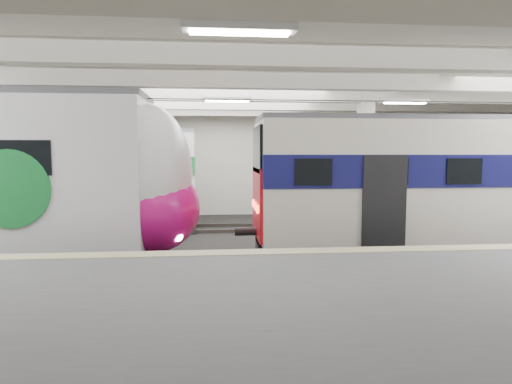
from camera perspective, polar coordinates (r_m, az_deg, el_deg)
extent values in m
cube|color=black|center=(12.58, -3.52, -9.79)|extent=(36.00, 24.00, 0.10)
cube|color=silver|center=(12.38, -3.67, 16.12)|extent=(36.00, 24.00, 0.20)
cube|color=beige|center=(22.16, -4.27, 4.04)|extent=(30.00, 0.10, 5.50)
cube|color=beige|center=(2.22, 3.20, -6.79)|extent=(30.00, 0.10, 5.50)
cube|color=#59595C|center=(6.25, -1.82, -19.95)|extent=(30.00, 7.00, 1.10)
cube|color=beige|center=(9.15, -3.00, -8.04)|extent=(30.00, 0.50, 0.02)
cube|color=beige|center=(15.39, -15.14, 3.34)|extent=(0.50, 0.50, 5.50)
cube|color=beige|center=(16.06, 14.28, 3.44)|extent=(0.50, 0.50, 5.50)
cube|color=beige|center=(12.32, -3.66, 14.75)|extent=(30.00, 18.00, 0.50)
cube|color=#59544C|center=(12.55, -3.52, -9.21)|extent=(30.00, 1.52, 0.16)
cube|color=#59544C|center=(17.93, -4.00, -4.83)|extent=(30.00, 1.52, 0.16)
cylinder|color=black|center=(12.24, -3.65, 12.21)|extent=(30.00, 0.03, 0.03)
cylinder|color=black|center=(17.72, -4.10, 10.05)|extent=(30.00, 0.03, 0.03)
cube|color=white|center=(10.30, -3.36, 14.78)|extent=(26.00, 8.40, 0.12)
ellipsoid|color=white|center=(12.32, -14.08, 2.04)|extent=(2.43, 3.00, 4.03)
ellipsoid|color=#CD1179|center=(12.38, -13.43, -2.13)|extent=(2.58, 3.06, 2.47)
cylinder|color=#177F34|center=(11.72, -30.02, 0.33)|extent=(1.90, 0.06, 1.90)
cube|color=silver|center=(14.29, 26.46, 1.02)|extent=(12.63, 2.77, 3.59)
cube|color=#131454|center=(14.27, 26.53, 2.75)|extent=(12.67, 2.83, 0.87)
cube|color=red|center=(12.28, 0.19, -1.39)|extent=(0.08, 2.35, 1.98)
cube|color=black|center=(12.20, 0.19, 5.67)|extent=(0.08, 2.21, 1.29)
cube|color=#4C4C51|center=(14.30, 26.77, 8.55)|extent=(12.63, 2.16, 0.16)
cube|color=black|center=(14.55, 26.15, -6.64)|extent=(12.63, 1.94, 0.70)
cube|color=white|center=(19.16, -27.75, 1.74)|extent=(12.93, 3.06, 3.49)
cube|color=#177F34|center=(19.14, -27.80, 3.11)|extent=(12.97, 3.12, 0.73)
cube|color=#4C4C51|center=(19.15, -27.98, 7.23)|extent=(12.91, 2.60, 0.16)
cube|color=black|center=(19.35, -27.50, -4.01)|extent=(12.92, 2.79, 0.60)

